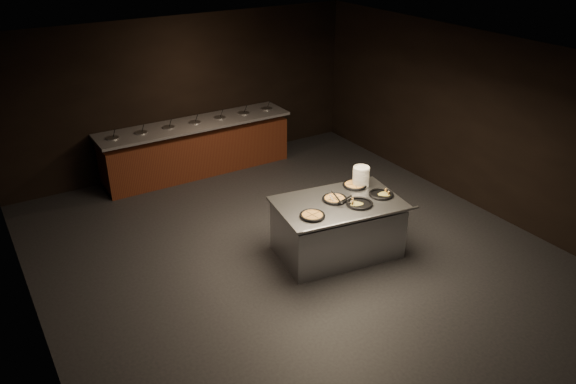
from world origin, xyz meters
The scene contains 11 objects.
room centered at (0.00, 0.00, 1.45)m, with size 7.02×8.02×2.92m.
salad_bar centered at (0.00, 3.56, 0.44)m, with size 3.70×0.83×1.18m.
serving_counter centered at (0.56, -0.21, 0.41)m, with size 1.93×1.41×0.85m.
plate_stack centered at (1.16, 0.06, 1.00)m, with size 0.25×0.25×0.29m, color white.
pan_veggie_whole centered at (0.00, -0.37, 0.87)m, with size 0.35×0.35×0.04m.
pan_cheese_whole centered at (0.55, -0.13, 0.87)m, with size 0.36×0.36×0.04m.
pan_cheese_slices_a centered at (1.08, 0.08, 0.87)m, with size 0.37×0.37×0.04m.
pan_cheese_slices_b centered at (0.76, -0.43, 0.87)m, with size 0.38×0.38×0.04m.
pan_veggie_slices centered at (1.21, -0.37, 0.87)m, with size 0.36×0.36×0.04m.
server_left centered at (0.48, -0.20, 0.93)m, with size 0.13×0.35×0.17m.
server_right centered at (0.61, -0.36, 0.92)m, with size 0.30×0.18×0.15m.
Camera 1 is at (-3.78, -5.84, 4.55)m, focal length 35.00 mm.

